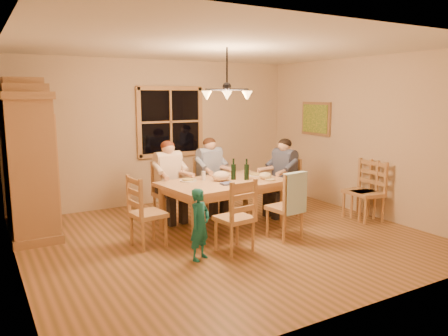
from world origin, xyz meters
TOP-DOWN VIEW (x-y plane):
  - floor at (0.00, 0.00)m, footprint 5.50×5.50m
  - ceiling at (0.00, 0.00)m, footprint 5.50×5.00m
  - wall_back at (0.00, 2.50)m, footprint 5.50×0.02m
  - wall_left at (-2.75, 0.00)m, footprint 0.02×5.00m
  - wall_right at (2.75, 0.00)m, footprint 0.02×5.00m
  - window at (0.20, 2.47)m, footprint 1.30×0.06m
  - painting at (2.71, 1.20)m, footprint 0.06×0.78m
  - chandelier at (-0.00, 0.00)m, footprint 0.77×0.68m
  - armoire at (-2.42, 1.60)m, footprint 0.66×1.40m
  - dining_table at (0.16, 0.37)m, footprint 1.96×1.33m
  - chair_far_left at (-0.40, 1.18)m, footprint 0.48×0.47m
  - chair_far_right at (0.41, 1.28)m, footprint 0.48×0.47m
  - chair_near_left at (-0.20, -0.54)m, footprint 0.48×0.47m
  - chair_near_right at (0.71, -0.44)m, footprint 0.48×0.47m
  - chair_end_left at (-1.11, 0.23)m, footprint 0.47×0.48m
  - chair_end_right at (1.42, 0.52)m, footprint 0.47×0.48m
  - adult_woman at (-0.40, 1.18)m, footprint 0.43×0.46m
  - adult_plaid_man at (0.41, 1.28)m, footprint 0.43×0.46m
  - adult_slate_man at (1.42, 0.52)m, footprint 0.46×0.43m
  - towel at (0.73, -0.63)m, footprint 0.39×0.14m
  - wine_bottle_a at (0.35, 0.40)m, footprint 0.08×0.08m
  - wine_bottle_b at (0.52, 0.28)m, footprint 0.08×0.08m
  - plate_woman at (-0.31, 0.63)m, footprint 0.26×0.26m
  - plate_plaid at (0.44, 0.72)m, footprint 0.26×0.26m
  - plate_slate at (0.84, 0.50)m, footprint 0.26×0.26m
  - wine_glass_a at (-0.08, 0.58)m, footprint 0.06×0.06m
  - wine_glass_b at (0.69, 0.56)m, footprint 0.06×0.06m
  - cap at (0.80, 0.17)m, footprint 0.20×0.20m
  - napkin at (0.07, 0.11)m, footprint 0.19×0.16m
  - cloth_bundle at (0.13, 0.40)m, footprint 0.28×0.22m
  - child at (-0.72, -0.57)m, footprint 0.40×0.35m
  - chair_spare_front at (2.45, -0.41)m, footprint 0.49×0.51m
  - chair_spare_back at (2.45, -0.23)m, footprint 0.42×0.44m

SIDE VIEW (x-z plane):
  - floor at x=0.00m, z-range 0.00..0.00m
  - chair_far_left at x=-0.40m, z-range -0.19..0.80m
  - chair_far_right at x=0.41m, z-range -0.19..0.80m
  - chair_near_left at x=-0.20m, z-range -0.19..0.80m
  - chair_near_right at x=0.71m, z-range -0.19..0.80m
  - chair_end_left at x=-1.11m, z-range -0.19..0.80m
  - chair_end_right at x=1.42m, z-range -0.19..0.80m
  - chair_spare_front at x=2.45m, z-range -0.19..0.80m
  - chair_spare_back at x=2.45m, z-range -0.19..0.80m
  - child at x=-0.72m, z-range 0.00..0.91m
  - dining_table at x=0.16m, z-range 0.28..1.04m
  - towel at x=0.73m, z-range 0.41..0.99m
  - plate_woman at x=-0.31m, z-range 0.76..0.78m
  - plate_plaid at x=0.44m, z-range 0.76..0.78m
  - plate_slate at x=0.84m, z-range 0.76..0.78m
  - napkin at x=0.07m, z-range 0.76..0.79m
  - cap at x=0.80m, z-range 0.76..0.87m
  - wine_glass_a at x=-0.08m, z-range 0.76..0.90m
  - wine_glass_b at x=0.69m, z-range 0.76..0.90m
  - cloth_bundle at x=0.13m, z-range 0.76..0.91m
  - adult_woman at x=-0.40m, z-range 0.40..1.28m
  - adult_plaid_man at x=0.41m, z-range 0.40..1.28m
  - adult_slate_man at x=1.42m, z-range 0.40..1.28m
  - wine_bottle_a at x=0.35m, z-range 0.76..1.09m
  - wine_bottle_b at x=0.52m, z-range 0.76..1.09m
  - armoire at x=-2.42m, z-range -0.09..2.21m
  - wall_back at x=0.00m, z-range 0.00..2.70m
  - wall_left at x=-2.75m, z-range 0.00..2.70m
  - wall_right at x=2.75m, z-range 0.00..2.70m
  - window at x=0.20m, z-range 0.90..2.20m
  - painting at x=2.71m, z-range 1.28..1.92m
  - chandelier at x=0.00m, z-range 1.72..2.43m
  - ceiling at x=0.00m, z-range 2.69..2.71m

